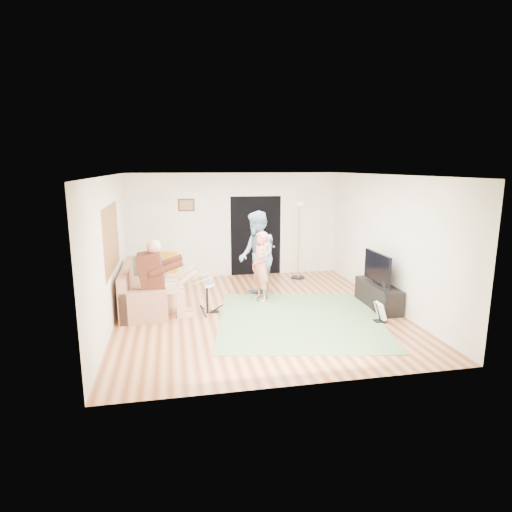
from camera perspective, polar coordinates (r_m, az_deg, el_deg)
The scene contains 19 objects.
floor at distance 8.67m, azimuth 0.24°, elevation -7.42°, with size 6.00×6.00×0.00m, color brown.
walls at distance 8.32m, azimuth 0.25°, elevation 1.38°, with size 5.50×6.00×2.70m, color silver, non-canonical shape.
ceiling at distance 8.18m, azimuth 0.26°, elevation 10.72°, with size 6.00×6.00×0.00m, color white.
window_blinds at distance 8.40m, azimuth -18.73°, elevation 2.23°, with size 2.05×2.05×0.00m, color #965C2E.
doorway at distance 11.37m, azimuth -0.02°, elevation 2.70°, with size 2.10×2.10×0.00m, color black.
picture_frame at distance 11.06m, azimuth -9.27°, elevation 6.73°, with size 0.42×0.03×0.32m, color #3F2314.
area_rug at distance 8.28m, azimuth 5.83°, elevation -8.38°, with size 3.04×3.19×0.02m, color #567648.
sofa at distance 9.18m, azimuth -14.98°, elevation -4.84°, with size 0.89×2.15×0.87m.
drummer at distance 8.45m, azimuth -12.34°, elevation -4.02°, with size 0.99×0.55×1.52m.
drum_kit at distance 8.55m, azimuth -6.52°, elevation -5.65°, with size 0.38×0.67×0.69m.
singer at distance 9.17m, azimuth 0.64°, elevation -1.41°, with size 0.55×0.36×1.51m, color #DB765F.
microphone at distance 9.13m, azimuth 1.87°, elevation 0.93°, with size 0.06×0.06×0.24m, color black, non-canonical shape.
guitarist at distance 9.25m, azimuth 0.13°, elevation 0.03°, with size 0.94×0.73×1.93m, color #6F8BA2.
guitar_held at distance 9.23m, azimuth 1.35°, elevation 2.19°, with size 0.12×0.60×0.26m, color white, non-canonical shape.
guitar_spare at distance 8.38m, azimuth 16.30°, elevation -7.03°, with size 0.28×0.25×0.77m.
torchiere_lamp at distance 10.97m, azimuth 5.75°, elevation 3.90°, with size 0.35×0.35×1.97m.
dining_chair at distance 10.01m, azimuth -11.69°, elevation -2.99°, with size 0.51×0.54×0.95m.
tv_cabinet at distance 9.23m, azimuth 15.94°, elevation -5.06°, with size 0.40×1.40×0.50m, color black.
television at distance 9.05m, azimuth 15.88°, elevation -1.44°, with size 0.06×1.04×0.61m, color black.
Camera 1 is at (-1.62, -8.02, 2.87)m, focal length 30.00 mm.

